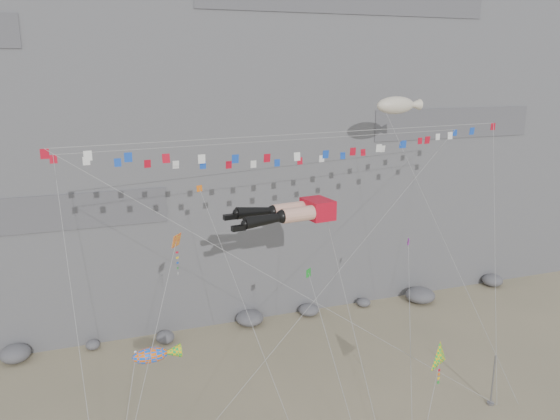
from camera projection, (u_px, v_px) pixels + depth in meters
name	position (u px, v px, depth m)	size (l,w,h in m)	color
cliff	(207.00, 53.00, 58.71)	(80.00, 28.00, 50.00)	slate
talus_boulders	(250.00, 318.00, 51.15)	(60.00, 3.00, 1.20)	#5F5E63
anchor_pole_right	(493.00, 380.00, 38.57)	(0.12, 0.12, 3.86)	gray
legs_kite	(291.00, 212.00, 37.81)	(7.94, 15.85, 19.91)	red
flag_banner_upper	(289.00, 140.00, 41.17)	(32.97, 17.11, 28.01)	red
flag_banner_lower	(312.00, 134.00, 36.04)	(32.56, 8.31, 23.41)	red
harlequin_kite	(176.00, 242.00, 31.32)	(5.79, 5.90, 15.34)	red
fish_windsock	(150.00, 356.00, 31.68)	(4.69, 5.02, 8.84)	orange
delta_kite	(440.00, 359.00, 32.68)	(6.40, 5.77, 9.69)	yellow
blimp_windsock	(396.00, 106.00, 45.47)	(5.29, 14.74, 24.71)	beige
small_kite_a	(202.00, 196.00, 38.70)	(3.70, 15.45, 21.34)	orange
small_kite_b	(408.00, 245.00, 40.67)	(6.86, 12.07, 16.85)	#B021C3
small_kite_c	(309.00, 276.00, 35.20)	(1.21, 9.48, 13.65)	#179927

